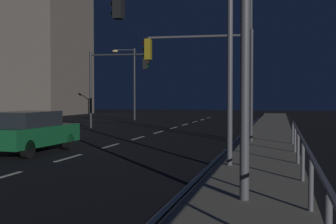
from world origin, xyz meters
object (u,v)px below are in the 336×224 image
car (30,131)px  street_lamp_across_street (130,76)px  traffic_light_mid_right (177,30)px  traffic_light_mid_left (200,62)px  street_lamp_median (254,36)px  traffic_light_overhead_east (116,74)px

car → street_lamp_across_street: (-4.20, 24.49, 3.19)m
car → street_lamp_across_street: bearing=99.7°
traffic_light_mid_right → traffic_light_mid_left: bearing=94.3°
traffic_light_mid_right → street_lamp_across_street: (-10.36, 26.64, -0.06)m
car → street_lamp_median: street_lamp_median is taller
car → traffic_light_mid_right: (6.16, -2.15, 3.25)m
traffic_light_overhead_east → street_lamp_median: bearing=-38.6°
street_lamp_across_street → traffic_light_mid_right: bearing=-68.7°
traffic_light_mid_right → street_lamp_across_street: bearing=111.3°
traffic_light_mid_left → traffic_light_overhead_east: 11.46m
car → street_lamp_median: bearing=37.8°
car → traffic_light_mid_left: size_ratio=0.90×
traffic_light_overhead_east → street_lamp_across_street: street_lamp_across_street is taller
traffic_light_mid_left → traffic_light_mid_right: bearing=-85.7°
traffic_light_mid_left → traffic_light_mid_right: (0.53, -7.06, 0.39)m
traffic_light_overhead_east → street_lamp_median: 12.29m
car → traffic_light_overhead_east: 14.15m
traffic_light_mid_left → street_lamp_across_street: size_ratio=0.76×
street_lamp_median → street_lamp_across_street: street_lamp_median is taller
traffic_light_mid_left → street_lamp_across_street: street_lamp_across_street is taller
traffic_light_mid_left → traffic_light_mid_right: size_ratio=0.89×
traffic_light_overhead_east → traffic_light_mid_right: size_ratio=0.93×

